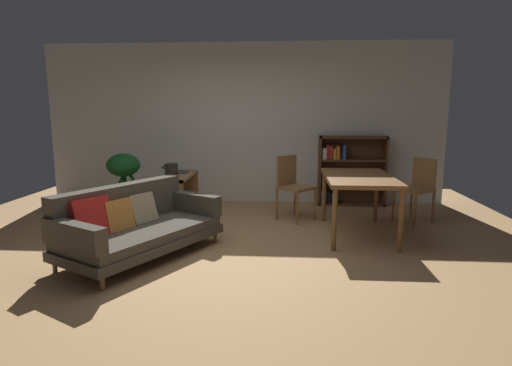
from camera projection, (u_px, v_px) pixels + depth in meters
ground_plane at (220, 251)px, 4.82m from camera, size 8.16×8.16×0.00m
back_wall_panel at (243, 124)px, 7.24m from camera, size 6.80×0.10×2.70m
fabric_couch at (134, 224)px, 4.63m from camera, size 1.61×1.97×0.76m
media_console at (180, 195)px, 6.38m from camera, size 0.36×1.03×0.63m
open_laptop at (177, 171)px, 6.55m from camera, size 0.42×0.31×0.10m
desk_speaker at (171, 171)px, 6.03m from camera, size 0.18×0.18×0.21m
potted_floor_plant at (124, 174)px, 6.31m from camera, size 0.55×0.49×0.95m
dining_table at (359, 182)px, 5.32m from camera, size 0.84×1.40×0.77m
dining_chair_near at (418, 186)px, 5.99m from camera, size 0.59×0.58×0.91m
dining_chair_far at (292, 183)px, 6.15m from camera, size 0.61×0.61×0.93m
bookshelf at (347, 171)px, 7.09m from camera, size 1.11×0.28×1.16m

